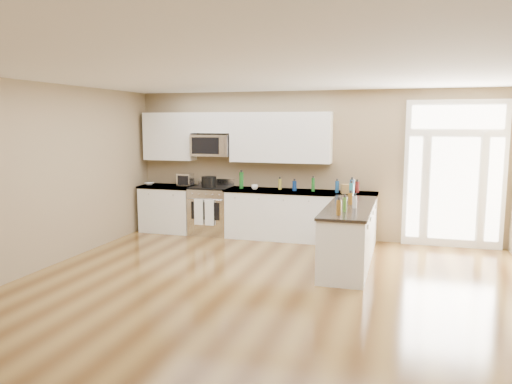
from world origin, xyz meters
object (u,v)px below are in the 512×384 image
(stockpot, at_px, (209,182))
(toaster_oven, at_px, (185,180))
(peninsula_cabinet, at_px, (349,238))
(kitchen_range, at_px, (211,210))

(stockpot, relative_size, toaster_oven, 1.01)
(stockpot, xyz_separation_m, toaster_oven, (-0.57, 0.16, 0.00))
(stockpot, distance_m, toaster_oven, 0.60)
(toaster_oven, bearing_deg, stockpot, -12.20)
(peninsula_cabinet, relative_size, stockpot, 7.92)
(peninsula_cabinet, bearing_deg, toaster_oven, 156.21)
(peninsula_cabinet, distance_m, toaster_oven, 3.81)
(peninsula_cabinet, height_order, kitchen_range, kitchen_range)
(kitchen_range, bearing_deg, toaster_oven, 173.29)
(kitchen_range, relative_size, stockpot, 3.69)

